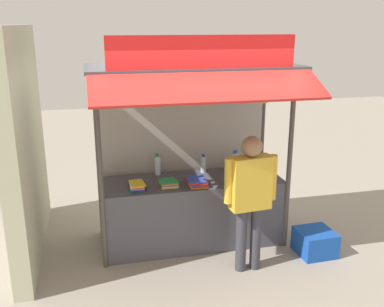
# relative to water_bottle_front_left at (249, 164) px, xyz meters

# --- Properties ---
(ground_plane) EXTENTS (20.00, 20.00, 0.00)m
(ground_plane) POSITION_rel_water_bottle_front_left_xyz_m (-0.78, -0.04, -1.00)
(ground_plane) COLOR #9E9384
(stall_counter) EXTENTS (2.28, 0.77, 0.86)m
(stall_counter) POSITION_rel_water_bottle_front_left_xyz_m (-0.78, -0.04, -0.57)
(stall_counter) COLOR #4C4C56
(stall_counter) RESTS_ON ground
(stall_structure) EXTENTS (2.48, 1.64, 2.65)m
(stall_structure) POSITION_rel_water_bottle_front_left_xyz_m (-0.78, 0.08, 0.62)
(stall_structure) COLOR #4C4742
(stall_structure) RESTS_ON ground
(water_bottle_front_left) EXTENTS (0.09, 0.09, 0.30)m
(water_bottle_front_left) POSITION_rel_water_bottle_front_left_xyz_m (0.00, 0.00, 0.00)
(water_bottle_front_left) COLOR silver
(water_bottle_front_left) RESTS_ON stall_counter
(water_bottle_left) EXTENTS (0.07, 0.07, 0.25)m
(water_bottle_left) POSITION_rel_water_bottle_front_left_xyz_m (-0.56, 0.21, -0.03)
(water_bottle_left) COLOR silver
(water_bottle_left) RESTS_ON stall_counter
(water_bottle_front_right) EXTENTS (0.08, 0.08, 0.28)m
(water_bottle_front_right) POSITION_rel_water_bottle_front_left_xyz_m (-1.17, 0.27, -0.01)
(water_bottle_front_right) COLOR silver
(water_bottle_front_right) RESTS_ON stall_counter
(water_bottle_back_right) EXTENTS (0.08, 0.08, 0.29)m
(water_bottle_back_right) POSITION_rel_water_bottle_front_left_xyz_m (-0.14, 0.17, -0.01)
(water_bottle_back_right) COLOR silver
(water_bottle_back_right) RESTS_ON stall_counter
(magazine_stack_center) EXTENTS (0.23, 0.26, 0.08)m
(magazine_stack_center) POSITION_rel_water_bottle_front_left_xyz_m (-0.22, -0.34, -0.10)
(magazine_stack_center) COLOR purple
(magazine_stack_center) RESTS_ON stall_counter
(magazine_stack_far_left) EXTENTS (0.20, 0.29, 0.08)m
(magazine_stack_far_left) POSITION_rel_water_bottle_front_left_xyz_m (-1.49, -0.20, -0.10)
(magazine_stack_far_left) COLOR blue
(magazine_stack_far_left) RESTS_ON stall_counter
(magazine_stack_rear_center) EXTENTS (0.24, 0.24, 0.07)m
(magazine_stack_rear_center) POSITION_rel_water_bottle_front_left_xyz_m (-1.10, -0.18, -0.11)
(magazine_stack_rear_center) COLOR yellow
(magazine_stack_rear_center) RESTS_ON stall_counter
(magazine_stack_far_right) EXTENTS (0.25, 0.31, 0.08)m
(magazine_stack_far_right) POSITION_rel_water_bottle_front_left_xyz_m (-0.76, -0.23, -0.10)
(magazine_stack_far_right) COLOR orange
(magazine_stack_far_right) RESTS_ON stall_counter
(banana_bunch_inner_left) EXTENTS (0.09, 0.09, 0.26)m
(banana_bunch_inner_left) POSITION_rel_water_bottle_front_left_xyz_m (-0.99, -0.52, 0.99)
(banana_bunch_inner_left) COLOR #332D23
(banana_bunch_rightmost) EXTENTS (0.11, 0.10, 0.28)m
(banana_bunch_rightmost) POSITION_rel_water_bottle_front_left_xyz_m (-0.05, -0.53, 0.97)
(banana_bunch_rightmost) COLOR #332D23
(banana_bunch_leftmost) EXTENTS (0.09, 0.09, 0.24)m
(banana_bunch_leftmost) POSITION_rel_water_bottle_front_left_xyz_m (-1.73, -0.53, 1.00)
(banana_bunch_leftmost) COLOR #332D23
(vendor_person) EXTENTS (0.61, 0.24, 1.60)m
(vendor_person) POSITION_rel_water_bottle_front_left_xyz_m (-0.30, -0.85, -0.03)
(vendor_person) COLOR #383842
(vendor_person) RESTS_ON ground
(plastic_crate) EXTENTS (0.45, 0.45, 0.30)m
(plastic_crate) POSITION_rel_water_bottle_front_left_xyz_m (0.64, -0.70, -0.85)
(plastic_crate) COLOR #194CB2
(plastic_crate) RESTS_ON ground
(neighbour_wall) EXTENTS (0.20, 2.40, 2.75)m
(neighbour_wall) POSITION_rel_water_bottle_front_left_xyz_m (-2.77, 0.26, 0.37)
(neighbour_wall) COLOR beige
(neighbour_wall) RESTS_ON ground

